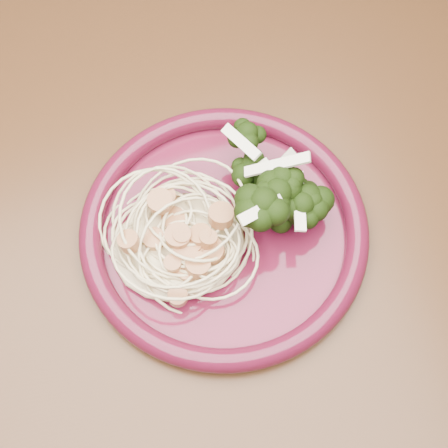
% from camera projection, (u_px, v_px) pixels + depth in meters
% --- Properties ---
extents(dining_table, '(1.20, 0.80, 0.75)m').
position_uv_depth(dining_table, '(164.00, 322.00, 0.63)').
color(dining_table, '#472814').
rests_on(dining_table, ground).
extents(dinner_plate, '(0.27, 0.27, 0.02)m').
position_uv_depth(dinner_plate, '(224.00, 229.00, 0.55)').
color(dinner_plate, '#520F24').
rests_on(dinner_plate, dining_table).
extents(spaghetti_pile, '(0.12, 0.11, 0.03)m').
position_uv_depth(spaghetti_pile, '(178.00, 242.00, 0.54)').
color(spaghetti_pile, beige).
rests_on(spaghetti_pile, dinner_plate).
extents(scallop_cluster, '(0.11, 0.11, 0.04)m').
position_uv_depth(scallop_cluster, '(176.00, 226.00, 0.51)').
color(scallop_cluster, '#BB7A47').
rests_on(scallop_cluster, spaghetti_pile).
extents(broccoli_pile, '(0.09, 0.14, 0.05)m').
position_uv_depth(broccoli_pile, '(279.00, 199.00, 0.54)').
color(broccoli_pile, black).
rests_on(broccoli_pile, dinner_plate).
extents(onion_garnish, '(0.06, 0.09, 0.05)m').
position_uv_depth(onion_garnish, '(282.00, 181.00, 0.51)').
color(onion_garnish, white).
rests_on(onion_garnish, broccoli_pile).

